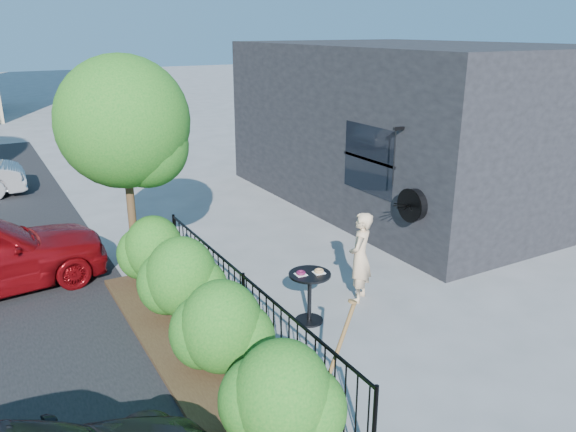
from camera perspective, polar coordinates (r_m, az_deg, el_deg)
ground at (r=9.09m, az=4.30°, el=-10.20°), size 120.00×120.00×0.00m
shop_building at (r=15.11m, az=12.45°, el=9.14°), size 6.22×9.00×4.00m
fence at (r=8.17m, az=-4.49°, el=-9.27°), size 0.05×6.05×1.10m
planting_bed at (r=8.20m, az=-8.95°, el=-13.54°), size 1.30×6.00×0.08m
shrubs at (r=7.98m, az=-8.77°, el=-9.01°), size 1.10×5.60×1.24m
patio_tree at (r=9.73m, az=-15.90°, el=8.39°), size 2.20×2.20×3.94m
cafe_table at (r=8.69m, az=2.21°, el=-7.37°), size 0.65×0.65×0.87m
woman at (r=9.36m, az=7.33°, el=-4.18°), size 0.67×0.64×1.54m
shovel at (r=6.79m, az=4.66°, el=-14.82°), size 0.51×0.19×1.46m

